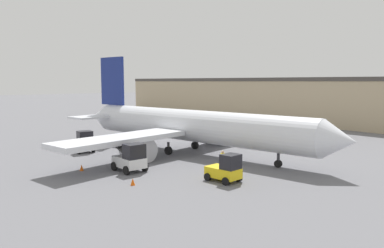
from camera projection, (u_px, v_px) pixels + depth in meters
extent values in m
plane|color=slate|center=(192.00, 153.00, 41.63)|extent=(400.00, 400.00, 0.00)
cube|color=tan|center=(294.00, 101.00, 74.12)|extent=(97.63, 10.53, 7.99)
cube|color=#47423D|center=(294.00, 79.00, 73.62)|extent=(97.63, 10.74, 0.70)
cylinder|color=silver|center=(192.00, 126.00, 41.27)|extent=(29.52, 7.48, 3.47)
cone|color=silver|center=(339.00, 140.00, 30.92)|extent=(3.22, 3.76, 3.40)
cone|color=silver|center=(101.00, 116.00, 51.96)|extent=(4.24, 3.80, 3.30)
cube|color=silver|center=(227.00, 123.00, 48.88)|extent=(5.81, 14.39, 0.50)
cube|color=silver|center=(121.00, 139.00, 35.69)|extent=(5.81, 14.39, 0.50)
cylinder|color=#ADADB2|center=(217.00, 135.00, 47.45)|extent=(3.60, 2.73, 2.30)
cylinder|color=#ADADB2|center=(138.00, 149.00, 37.43)|extent=(3.60, 2.73, 2.30)
cube|color=navy|center=(112.00, 81.00, 49.72)|extent=(4.41, 0.96, 6.29)
cube|color=silver|center=(135.00, 113.00, 53.13)|extent=(3.67, 4.56, 0.24)
cube|color=silver|center=(89.00, 117.00, 47.35)|extent=(3.67, 4.56, 0.24)
cylinder|color=#38383D|center=(278.00, 160.00, 34.74)|extent=(0.28, 0.28, 1.38)
cylinder|color=black|center=(278.00, 164.00, 34.78)|extent=(0.74, 0.44, 0.70)
cylinder|color=#38383D|center=(168.00, 148.00, 40.79)|extent=(0.28, 0.28, 1.38)
cylinder|color=black|center=(168.00, 151.00, 40.82)|extent=(0.94, 0.47, 0.90)
cylinder|color=#38383D|center=(195.00, 143.00, 44.20)|extent=(0.28, 0.28, 1.38)
cylinder|color=black|center=(195.00, 145.00, 44.23)|extent=(0.94, 0.47, 0.90)
cylinder|color=#1E2338|center=(223.00, 165.00, 33.82)|extent=(0.28, 0.28, 0.85)
cylinder|color=yellow|center=(223.00, 157.00, 33.74)|extent=(0.39, 0.39, 0.67)
sphere|color=tan|center=(223.00, 152.00, 33.68)|extent=(0.25, 0.25, 0.25)
cube|color=yellow|center=(223.00, 172.00, 29.98)|extent=(2.81, 1.74, 0.82)
cube|color=black|center=(231.00, 162.00, 29.33)|extent=(1.28, 1.49, 1.17)
cylinder|color=black|center=(226.00, 181.00, 28.81)|extent=(0.64, 0.32, 0.62)
cylinder|color=black|center=(239.00, 178.00, 29.91)|extent=(0.64, 0.32, 0.62)
cylinder|color=black|center=(208.00, 177.00, 30.14)|extent=(0.64, 0.32, 0.62)
cylinder|color=black|center=(220.00, 174.00, 31.25)|extent=(0.64, 0.32, 0.62)
cube|color=silver|center=(129.00, 162.00, 33.38)|extent=(3.03, 1.89, 0.89)
cube|color=black|center=(134.00, 151.00, 32.62)|extent=(1.34, 1.69, 1.28)
cube|color=#333333|center=(126.00, 149.00, 33.66)|extent=(1.89, 1.32, 0.73)
cylinder|color=black|center=(127.00, 170.00, 32.03)|extent=(0.77, 0.29, 0.77)
cylinder|color=black|center=(145.00, 167.00, 33.25)|extent=(0.77, 0.29, 0.77)
cylinder|color=black|center=(114.00, 166.00, 33.61)|extent=(0.77, 0.29, 0.77)
cylinder|color=black|center=(132.00, 163.00, 34.83)|extent=(0.77, 0.29, 0.77)
cube|color=silver|center=(83.00, 145.00, 42.59)|extent=(3.40, 2.15, 0.86)
cube|color=black|center=(85.00, 136.00, 41.73)|extent=(1.62, 1.71, 1.23)
cylinder|color=black|center=(78.00, 151.00, 41.26)|extent=(0.77, 0.39, 0.74)
cylinder|color=black|center=(93.00, 149.00, 42.16)|extent=(0.77, 0.39, 0.74)
cylinder|color=black|center=(73.00, 148.00, 43.12)|extent=(0.77, 0.39, 0.74)
cylinder|color=black|center=(87.00, 146.00, 44.02)|extent=(0.77, 0.39, 0.74)
cone|color=#EF590F|center=(133.00, 182.00, 28.83)|extent=(0.36, 0.36, 0.55)
cone|color=#EF590F|center=(82.00, 168.00, 33.53)|extent=(0.36, 0.36, 0.55)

